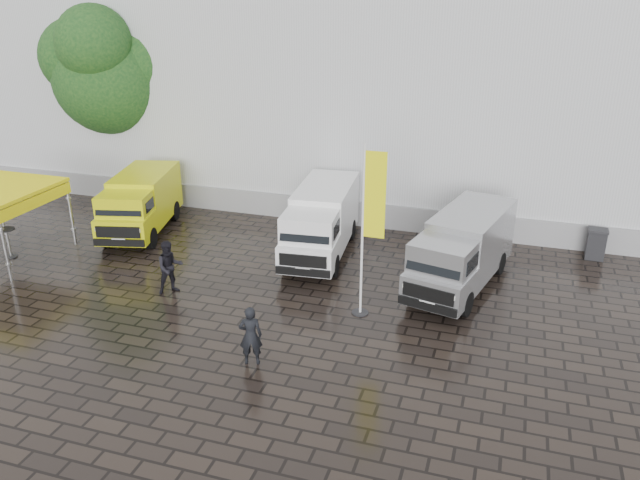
% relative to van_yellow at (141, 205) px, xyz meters
% --- Properties ---
extents(ground, '(120.00, 120.00, 0.00)m').
position_rel_van_yellow_xyz_m(ground, '(8.96, -4.64, -1.13)').
color(ground, black).
rests_on(ground, ground).
extents(exhibition_hall, '(44.00, 16.00, 12.00)m').
position_rel_van_yellow_xyz_m(exhibition_hall, '(10.96, 11.36, 4.87)').
color(exhibition_hall, silver).
rests_on(exhibition_hall, ground).
extents(hall_plinth, '(44.00, 0.15, 1.00)m').
position_rel_van_yellow_xyz_m(hall_plinth, '(10.96, 3.31, -0.63)').
color(hall_plinth, gray).
rests_on(hall_plinth, ground).
extents(van_yellow, '(3.00, 5.22, 2.27)m').
position_rel_van_yellow_xyz_m(van_yellow, '(0.00, 0.00, 0.00)').
color(van_yellow, '#CFD50B').
rests_on(van_yellow, ground).
extents(van_white, '(2.35, 5.66, 2.39)m').
position_rel_van_yellow_xyz_m(van_white, '(7.37, 0.06, 0.06)').
color(van_white, white).
rests_on(van_white, ground).
extents(van_silver, '(3.06, 5.75, 2.37)m').
position_rel_van_yellow_xyz_m(van_silver, '(12.44, -1.10, 0.05)').
color(van_silver, '#A7A8AB').
rests_on(van_silver, ground).
extents(flagpole, '(0.88, 0.50, 5.17)m').
position_rel_van_yellow_xyz_m(flagpole, '(10.01, -3.81, 1.77)').
color(flagpole, black).
rests_on(flagpole, ground).
extents(tree, '(4.88, 4.88, 8.77)m').
position_rel_van_yellow_xyz_m(tree, '(-3.66, 4.12, 4.49)').
color(tree, black).
rests_on(tree, ground).
extents(cocktail_table, '(0.60, 0.60, 1.08)m').
position_rel_van_yellow_xyz_m(cocktail_table, '(-3.20, -3.60, -0.59)').
color(cocktail_table, black).
rests_on(cocktail_table, ground).
extents(wheelie_bin, '(0.70, 0.70, 1.11)m').
position_rel_van_yellow_xyz_m(wheelie_bin, '(16.81, 2.71, -0.58)').
color(wheelie_bin, black).
rests_on(wheelie_bin, ground).
extents(person_front, '(0.69, 0.57, 1.63)m').
position_rel_van_yellow_xyz_m(person_front, '(7.80, -7.23, -0.32)').
color(person_front, black).
rests_on(person_front, ground).
extents(person_tent, '(1.07, 1.06, 1.74)m').
position_rel_van_yellow_xyz_m(person_tent, '(3.76, -4.28, -0.26)').
color(person_tent, black).
rests_on(person_tent, ground).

